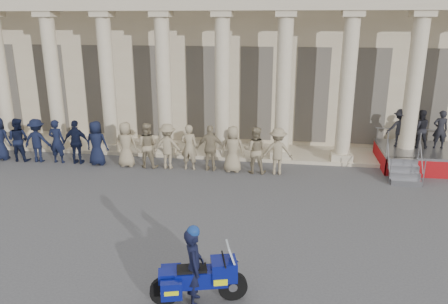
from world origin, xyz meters
The scene contains 6 objects.
ground centered at (0.00, 0.00, 0.00)m, with size 90.00×90.00×0.00m, color #464649.
building centered at (0.00, 14.74, 4.52)m, with size 40.00×12.50×9.00m.
officer_rank centered at (-5.04, 6.16, 0.95)m, with size 19.37×0.72×1.90m.
reviewing_stand centered at (9.77, 7.94, 1.24)m, with size 3.91×3.84×2.40m.
motorcycle centered at (2.45, -2.43, 0.60)m, with size 2.10×1.12×1.38m.
rider centered at (2.34, -2.46, 0.92)m, with size 0.58×0.73×1.86m.
Camera 1 is at (4.24, -10.51, 6.00)m, focal length 35.00 mm.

